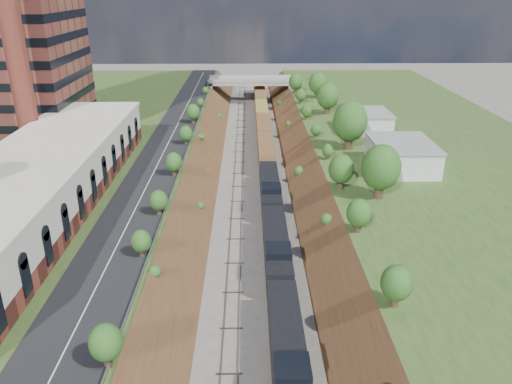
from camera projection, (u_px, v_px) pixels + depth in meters
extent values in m
cube|color=#334E20|center=(64.00, 167.00, 87.05)|extent=(44.00, 180.00, 5.00)
cube|color=#334E20|center=(439.00, 165.00, 88.00)|extent=(44.00, 180.00, 5.00)
cube|color=brown|center=(191.00, 180.00, 88.33)|extent=(10.00, 180.00, 10.00)
cube|color=brown|center=(315.00, 179.00, 88.65)|extent=(10.00, 180.00, 10.00)
cube|color=gray|center=(238.00, 179.00, 88.41)|extent=(1.58, 180.00, 0.18)
cube|color=gray|center=(267.00, 179.00, 88.49)|extent=(1.58, 180.00, 0.18)
cube|color=black|center=(163.00, 153.00, 86.32)|extent=(8.00, 180.00, 0.10)
cube|color=#99999E|center=(187.00, 150.00, 86.18)|extent=(0.06, 171.00, 0.30)
cube|color=brown|center=(41.00, 198.00, 65.43)|extent=(14.00, 62.00, 2.20)
cube|color=beige|center=(37.00, 175.00, 64.18)|extent=(14.00, 62.00, 4.30)
cube|color=beige|center=(34.00, 157.00, 63.26)|extent=(14.30, 62.30, 0.50)
cube|color=brown|center=(4.00, 15.00, 88.52)|extent=(22.00, 22.00, 44.00)
cylinder|color=brown|center=(13.00, 35.00, 74.64)|extent=(3.20, 3.20, 40.00)
cube|color=gray|center=(211.00, 92.00, 144.33)|extent=(1.50, 8.00, 6.20)
cube|color=gray|center=(290.00, 92.00, 144.67)|extent=(1.50, 8.00, 6.20)
cube|color=gray|center=(251.00, 82.00, 143.31)|extent=(24.00, 8.00, 1.00)
cube|color=gray|center=(251.00, 81.00, 139.31)|extent=(24.00, 0.30, 0.80)
cube|color=gray|center=(251.00, 76.00, 146.69)|extent=(24.00, 0.30, 0.80)
cube|color=silver|center=(402.00, 156.00, 78.75)|extent=(9.00, 12.00, 4.00)
cube|color=silver|center=(368.00, 122.00, 99.12)|extent=(8.00, 10.00, 3.60)
cylinder|color=#473323|center=(379.00, 189.00, 67.85)|extent=(1.30, 1.30, 2.62)
ellipsoid|color=#2F5B20|center=(381.00, 167.00, 66.63)|extent=(5.25, 5.25, 6.30)
cylinder|color=#473323|center=(137.00, 274.00, 49.25)|extent=(0.66, 0.66, 1.22)
ellipsoid|color=#2F5B20|center=(136.00, 261.00, 48.68)|extent=(2.45, 2.45, 2.94)
cube|color=black|center=(288.00, 349.00, 43.95)|extent=(2.97, 17.83, 2.86)
cube|color=black|center=(292.00, 369.00, 39.19)|extent=(2.91, 3.10, 0.90)
cube|color=black|center=(276.00, 246.00, 61.33)|extent=(2.97, 17.83, 2.86)
cube|color=black|center=(270.00, 188.00, 78.71)|extent=(2.97, 17.83, 2.86)
cube|color=brown|center=(262.00, 112.00, 124.31)|extent=(2.97, 79.31, 3.57)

